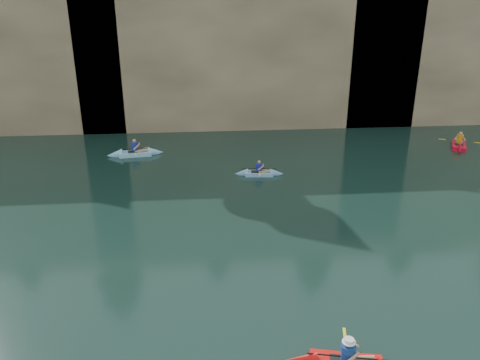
{
  "coord_description": "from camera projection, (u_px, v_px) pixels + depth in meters",
  "views": [
    {
      "loc": [
        -1.83,
        -11.35,
        9.0
      ],
      "look_at": [
        -0.45,
        3.95,
        3.0
      ],
      "focal_mm": 35.0,
      "sensor_mm": 36.0,
      "label": 1
    }
  ],
  "objects": [
    {
      "name": "cliff",
      "position": [
        218.0,
        36.0,
        39.61
      ],
      "size": [
        70.0,
        16.0,
        12.0
      ],
      "primitive_type": "cube",
      "color": "tan",
      "rests_on": "ground"
    },
    {
      "name": "sea_cave_center",
      "position": [
        168.0,
        109.0,
        33.41
      ],
      "size": [
        3.5,
        1.0,
        3.2
      ],
      "primitive_type": "cube",
      "color": "black",
      "rests_on": "ground"
    },
    {
      "name": "cliff_slab_center",
      "position": [
        251.0,
        48.0,
        33.02
      ],
      "size": [
        24.0,
        2.4,
        11.4
      ],
      "primitive_type": "cube",
      "color": "tan",
      "rests_on": "ground"
    },
    {
      "name": "sea_cave_east",
      "position": [
        360.0,
        96.0,
        34.34
      ],
      "size": [
        5.0,
        1.0,
        4.5
      ],
      "primitive_type": "cube",
      "color": "black",
      "rests_on": "ground"
    },
    {
      "name": "kayaker_red_far",
      "position": [
        459.0,
        145.0,
        30.12
      ],
      "size": [
        2.27,
        3.44,
        1.27
      ],
      "rotation": [
        0.0,
        0.0,
        1.11
      ],
      "color": "red",
      "rests_on": "ground"
    },
    {
      "name": "kayaker_ltblue_mid",
      "position": [
        135.0,
        153.0,
        28.53
      ],
      "size": [
        3.45,
        2.51,
        1.29
      ],
      "rotation": [
        0.0,
        0.0,
        0.13
      ],
      "color": "#93D2F6",
      "rests_on": "ground"
    },
    {
      "name": "ground",
      "position": [
        267.0,
        321.0,
        13.96
      ],
      "size": [
        160.0,
        160.0,
        0.0
      ],
      "primitive_type": "plane",
      "color": "black",
      "rests_on": "ground"
    },
    {
      "name": "kayaker_ltblue_near",
      "position": [
        259.0,
        173.0,
        25.37
      ],
      "size": [
        2.71,
        2.1,
        1.05
      ],
      "rotation": [
        0.0,
        0.0,
        -0.09
      ],
      "color": "#85AFDE",
      "rests_on": "ground"
    }
  ]
}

